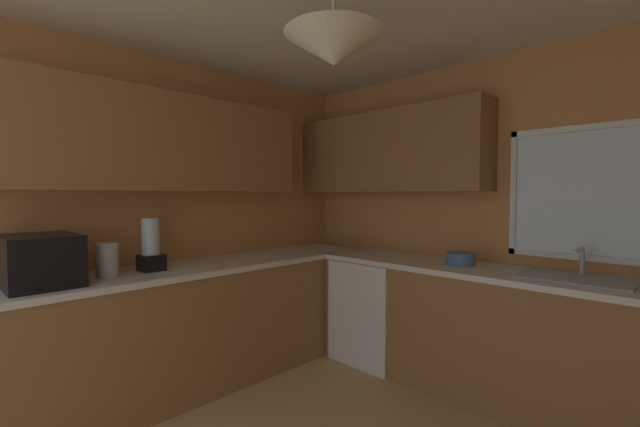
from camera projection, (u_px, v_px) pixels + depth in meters
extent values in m
cube|color=#C6844C|center=(496.00, 219.00, 3.11)|extent=(3.78, 0.06, 2.48)
cube|color=#C6844C|center=(157.00, 219.00, 3.09)|extent=(0.06, 3.77, 2.48)
cube|color=silver|center=(589.00, 193.00, 2.64)|extent=(0.90, 0.02, 0.82)
cube|color=white|center=(591.00, 127.00, 2.61)|extent=(0.98, 0.04, 0.04)
cube|color=white|center=(587.00, 258.00, 2.65)|extent=(0.98, 0.04, 0.04)
cube|color=white|center=(514.00, 193.00, 2.96)|extent=(0.04, 0.04, 0.90)
cube|color=olive|center=(139.00, 141.00, 2.79)|extent=(0.32, 2.56, 0.70)
cube|color=olive|center=(386.00, 153.00, 3.58)|extent=(1.84, 0.32, 0.70)
cone|color=silver|center=(334.00, 49.00, 1.75)|extent=(0.44, 0.44, 0.14)
cube|color=olive|center=(179.00, 332.00, 2.89)|extent=(0.62, 3.35, 0.86)
cube|color=silver|center=(178.00, 270.00, 2.87)|extent=(0.65, 3.38, 0.04)
cube|color=olive|center=(505.00, 339.00, 2.75)|extent=(2.84, 0.62, 0.86)
cube|color=silver|center=(507.00, 274.00, 2.73)|extent=(2.87, 0.65, 0.04)
cube|color=white|center=(377.00, 309.00, 3.48)|extent=(0.60, 0.60, 0.86)
cube|color=black|center=(40.00, 260.00, 2.28)|extent=(0.48, 0.36, 0.29)
cylinder|color=#B7B7BC|center=(107.00, 260.00, 2.51)|extent=(0.13, 0.13, 0.22)
cube|color=#9EA0A5|center=(576.00, 279.00, 2.45)|extent=(0.61, 0.40, 0.02)
cylinder|color=#B7B7BC|center=(582.00, 262.00, 2.56)|extent=(0.03, 0.03, 0.18)
cylinder|color=#B7B7BC|center=(579.00, 250.00, 2.48)|extent=(0.02, 0.20, 0.02)
cylinder|color=#4C7099|center=(460.00, 259.00, 2.96)|extent=(0.21, 0.21, 0.09)
cube|color=black|center=(151.00, 263.00, 2.73)|extent=(0.15, 0.15, 0.11)
cylinder|color=#B2BCC6|center=(151.00, 236.00, 2.72)|extent=(0.12, 0.12, 0.25)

